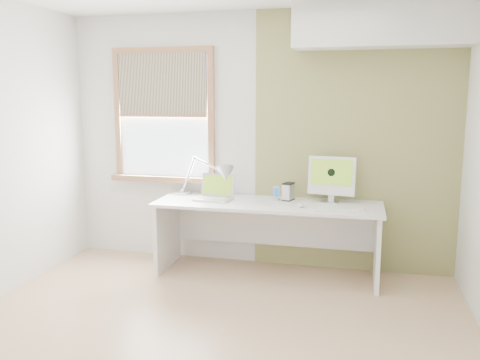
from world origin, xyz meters
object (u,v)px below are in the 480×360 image
(external_drive, at_px, (288,192))
(imac, at_px, (332,177))
(laptop, at_px, (215,193))
(desk, at_px, (268,221))
(desk_lamp, at_px, (217,176))

(external_drive, relative_size, imac, 0.38)
(external_drive, xyz_separation_m, imac, (0.42, 0.00, 0.16))
(laptop, bearing_deg, external_drive, 9.04)
(laptop, bearing_deg, desk, 1.35)
(desk_lamp, distance_m, external_drive, 0.75)
(desk, relative_size, external_drive, 12.56)
(desk_lamp, distance_m, laptop, 0.19)
(external_drive, height_order, imac, imac)
(desk_lamp, xyz_separation_m, external_drive, (0.73, 0.01, -0.13))
(desk_lamp, height_order, external_drive, desk_lamp)
(external_drive, bearing_deg, desk, -150.47)
(desk_lamp, height_order, imac, imac)
(desk, bearing_deg, external_drive, 29.53)
(imac, bearing_deg, laptop, -174.15)
(laptop, height_order, external_drive, laptop)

